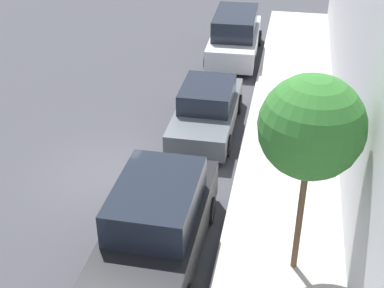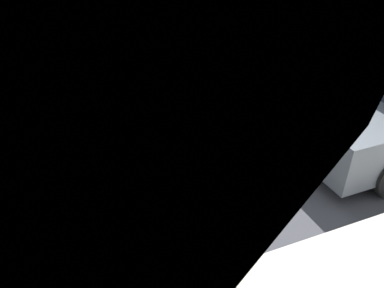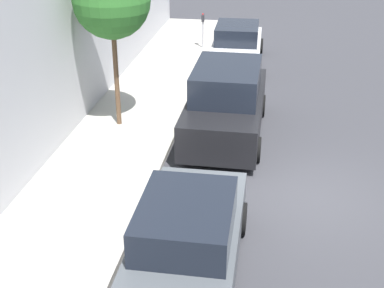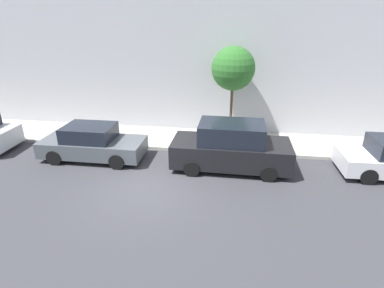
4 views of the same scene
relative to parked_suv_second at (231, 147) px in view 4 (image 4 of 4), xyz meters
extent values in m
plane|color=#38383D|center=(-2.17, 2.98, -0.93)|extent=(60.00, 60.00, 0.00)
cube|color=#B2ADA3|center=(2.75, 2.98, -0.86)|extent=(2.84, 32.00, 0.15)
cube|color=#B7B7BC|center=(5.17, 2.98, 5.36)|extent=(2.00, 32.00, 12.58)
cylinder|color=black|center=(-0.60, -5.19, -0.61)|extent=(0.22, 0.64, 0.64)
cylinder|color=black|center=(1.10, -5.19, -0.61)|extent=(0.22, 0.64, 0.64)
cube|color=black|center=(0.00, 0.00, -0.23)|extent=(1.99, 4.81, 0.96)
cube|color=black|center=(0.00, 0.00, 0.65)|extent=(1.74, 2.61, 0.80)
cylinder|color=black|center=(-0.93, 1.49, -0.61)|extent=(0.22, 0.64, 0.64)
cylinder|color=black|center=(0.93, 1.49, -0.61)|extent=(0.22, 0.64, 0.64)
cylinder|color=black|center=(-0.93, -1.49, -0.61)|extent=(0.22, 0.64, 0.64)
cylinder|color=black|center=(0.93, -1.49, -0.61)|extent=(0.22, 0.64, 0.64)
cube|color=#4C5156|center=(0.07, 6.04, -0.37)|extent=(1.82, 4.51, 0.68)
cube|color=black|center=(0.07, 6.14, 0.29)|extent=(1.59, 2.11, 0.64)
cylinder|color=black|center=(-0.78, 7.43, -0.61)|extent=(0.22, 0.65, 0.65)
cylinder|color=black|center=(0.92, 7.43, -0.61)|extent=(0.22, 0.65, 0.65)
cylinder|color=black|center=(-0.78, 4.64, -0.61)|extent=(0.22, 0.65, 0.65)
cylinder|color=black|center=(0.92, 4.64, -0.61)|extent=(0.22, 0.65, 0.65)
cylinder|color=black|center=(1.04, 11.09, -0.59)|extent=(0.22, 0.68, 0.68)
cylinder|color=brown|center=(3.04, 0.10, 0.68)|extent=(0.14, 0.14, 2.93)
sphere|color=#2D6B28|center=(3.04, 0.10, 2.71)|extent=(2.04, 2.04, 2.04)
camera|label=1|loc=(2.53, -8.91, 7.56)|focal=50.00mm
camera|label=2|loc=(3.57, 0.77, 2.25)|focal=35.00mm
camera|label=3|loc=(-1.23, 13.61, 5.44)|focal=50.00mm
camera|label=4|loc=(-11.36, -0.03, 4.86)|focal=28.00mm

